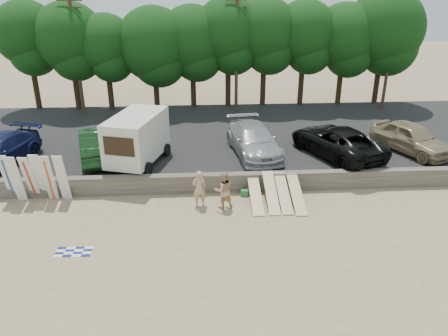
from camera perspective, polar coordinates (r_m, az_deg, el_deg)
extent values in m
plane|color=tan|center=(20.71, -0.08, -6.73)|extent=(120.00, 120.00, 0.00)
cube|color=#6B6356|center=(23.13, -0.54, -1.91)|extent=(44.00, 0.50, 1.00)
cube|color=#282828|center=(30.11, -1.32, 3.98)|extent=(44.00, 14.50, 0.70)
cylinder|color=#382616|center=(38.49, -23.41, 10.06)|extent=(0.44, 0.44, 3.99)
sphere|color=#1A4D16|center=(37.90, -24.38, 15.77)|extent=(4.96, 4.96, 4.96)
cylinder|color=#382616|center=(37.22, -18.77, 10.18)|extent=(0.44, 0.44, 3.81)
sphere|color=#1A4D16|center=(36.61, -19.55, 15.83)|extent=(5.35, 5.35, 5.35)
cylinder|color=#382616|center=(36.45, -14.67, 10.13)|extent=(0.44, 0.44, 3.47)
sphere|color=#1A4D16|center=(35.86, -15.24, 15.40)|extent=(4.57, 4.57, 4.57)
cylinder|color=#382616|center=(36.05, -8.86, 10.44)|extent=(0.44, 0.44, 3.44)
sphere|color=#1A4D16|center=(35.46, -9.20, 15.73)|extent=(5.72, 5.72, 5.72)
cylinder|color=#382616|center=(36.33, -4.05, 10.88)|extent=(0.44, 0.44, 3.59)
sphere|color=#1A4D16|center=(35.72, -4.21, 16.37)|extent=(5.38, 5.38, 5.38)
cylinder|color=#382616|center=(36.37, 0.53, 11.29)|extent=(0.44, 0.44, 4.01)
sphere|color=#1A4D16|center=(35.74, 0.56, 17.44)|extent=(5.34, 5.34, 5.34)
cylinder|color=#382616|center=(36.69, 5.13, 11.28)|extent=(0.44, 0.44, 3.98)
sphere|color=#1A4D16|center=(36.07, 5.37, 17.33)|extent=(5.28, 5.28, 5.28)
cylinder|color=#382616|center=(37.31, 10.05, 11.18)|extent=(0.44, 0.44, 3.92)
sphere|color=#1A4D16|center=(36.70, 10.49, 17.01)|extent=(5.10, 5.10, 5.10)
cylinder|color=#382616|center=(38.19, 14.87, 10.88)|extent=(0.44, 0.44, 3.70)
sphere|color=#1A4D16|center=(37.61, 15.46, 16.25)|extent=(5.26, 5.26, 5.26)
cylinder|color=#382616|center=(39.27, 19.38, 10.98)|extent=(0.44, 0.44, 4.10)
sphere|color=#1A4D16|center=(38.69, 20.21, 16.76)|extent=(6.24, 6.24, 6.24)
cylinder|color=#473321|center=(35.39, -18.70, 13.86)|extent=(0.26, 0.26, 9.00)
cube|color=#473321|center=(35.03, -19.55, 19.97)|extent=(1.80, 0.12, 0.12)
cube|color=#473321|center=(35.05, -19.44, 19.16)|extent=(1.50, 0.10, 0.10)
cylinder|color=#473321|center=(34.39, 1.65, 14.79)|extent=(0.26, 0.26, 9.00)
cube|color=#473321|center=(34.02, 1.73, 21.13)|extent=(1.80, 0.12, 0.12)
cube|color=#473321|center=(34.04, 1.72, 20.29)|extent=(1.50, 0.10, 0.10)
cylinder|color=#473321|center=(37.43, 20.87, 14.05)|extent=(0.26, 0.26, 9.00)
cube|color=#473321|center=(37.11, 21.64, 19.04)|extent=(1.50, 0.10, 0.10)
cube|color=beige|center=(24.92, -11.30, 4.06)|extent=(3.42, 4.91, 2.45)
cube|color=black|center=(22.95, -13.59, 2.73)|extent=(1.61, 0.53, 1.00)
cylinder|color=black|center=(24.66, -14.90, 0.38)|extent=(0.43, 0.77, 0.74)
cylinder|color=black|center=(23.69, -9.88, -0.12)|extent=(0.43, 0.77, 0.74)
cylinder|color=black|center=(27.05, -12.14, 2.74)|extent=(0.43, 0.77, 0.74)
cylinder|color=black|center=(26.17, -7.48, 2.36)|extent=(0.43, 0.77, 0.74)
imported|color=#123315|center=(26.49, -16.26, 3.10)|extent=(3.25, 5.81, 1.81)
imported|color=#A1A0A6|center=(26.18, 3.88, 3.67)|extent=(3.23, 6.20, 1.72)
imported|color=black|center=(26.72, 14.49, 3.43)|extent=(5.22, 7.02, 1.77)
imported|color=#92805D|center=(28.71, 23.29, 3.65)|extent=(4.07, 5.67, 1.79)
cube|color=silver|center=(24.39, -26.37, -1.10)|extent=(0.55, 0.59, 2.57)
cube|color=silver|center=(23.98, -25.50, -1.34)|extent=(0.56, 0.60, 2.57)
cube|color=silver|center=(23.90, -24.05, -1.21)|extent=(0.60, 0.82, 2.52)
cube|color=silver|center=(23.84, -23.05, -1.04)|extent=(0.54, 0.58, 2.56)
cube|color=silver|center=(23.49, -21.91, -1.22)|extent=(0.52, 0.60, 2.56)
cube|color=silver|center=(23.26, -20.38, -1.21)|extent=(0.56, 0.60, 2.57)
cube|color=#DCBD8A|center=(22.01, 4.14, -3.45)|extent=(0.56, 2.89, 0.95)
cube|color=#DCBD8A|center=(22.10, 6.16, -3.17)|extent=(0.56, 2.84, 1.11)
cube|color=#DCBD8A|center=(22.24, 7.74, -3.21)|extent=(0.56, 2.87, 1.02)
cube|color=#DCBD8A|center=(22.25, 9.44, -3.33)|extent=(0.56, 2.87, 1.01)
imported|color=tan|center=(21.53, -3.26, -2.68)|extent=(0.75, 0.56, 1.88)
imported|color=tan|center=(21.30, -0.07, -2.88)|extent=(1.06, 0.90, 1.93)
cube|color=#268C3A|center=(22.83, 2.70, -3.24)|extent=(0.42, 0.36, 0.32)
cube|color=orange|center=(22.47, 0.41, -3.83)|extent=(0.35, 0.31, 0.22)
plane|color=white|center=(19.49, -19.04, -10.30)|extent=(1.54, 1.54, 0.00)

